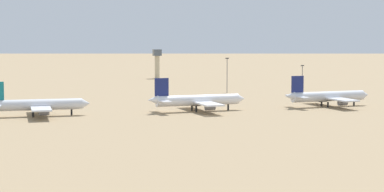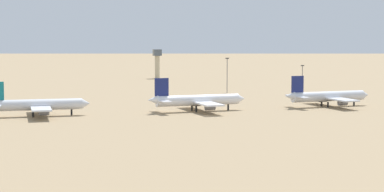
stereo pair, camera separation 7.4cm
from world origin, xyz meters
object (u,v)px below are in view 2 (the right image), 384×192
Objects in this scene: parked_jet_navy_4 at (327,96)px; light_pole_mid at (302,75)px; control_tower at (157,61)px; parked_jet_navy_3 at (197,100)px; parked_jet_teal_2 at (36,105)px; light_pole_west at (227,73)px.

parked_jet_navy_4 is 3.04× the size of light_pole_mid.
parked_jet_navy_3 is at bearing -98.52° from control_tower.
light_pole_mid is at bearing -64.00° from control_tower.
parked_jet_navy_3 is at bearing 0.99° from parked_jet_teal_2.
control_tower is at bearing 94.04° from light_pole_west.
control_tower is at bearing 66.62° from parked_jet_teal_2.
parked_jet_navy_3 is (61.30, -0.40, 0.12)m from parked_jet_teal_2.
parked_jet_navy_4 is 2.07× the size of control_tower.
control_tower reaches higher than light_pole_west.
parked_jet_navy_3 is 2.11× the size of control_tower.
light_pole_west is at bearing 99.15° from parked_jet_navy_4.
light_pole_mid is (45.78, 9.48, -2.45)m from light_pole_west.
parked_jet_navy_4 is at bearing -82.07° from control_tower.
parked_jet_navy_4 is 88.48m from light_pole_mid.
light_pole_west reaches higher than parked_jet_navy_3.
light_pole_mid is (54.32, -111.38, -3.89)m from control_tower.
light_pole_west is at bearing 59.93° from parked_jet_navy_3.
parked_jet_teal_2 is 217.27m from control_tower.
parked_jet_teal_2 is 2.04× the size of control_tower.
control_tower reaches higher than light_pole_mid.
parked_jet_navy_3 is at bearing -134.23° from light_pole_mid.
parked_jet_navy_3 is at bearing 177.19° from parked_jet_navy_4.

